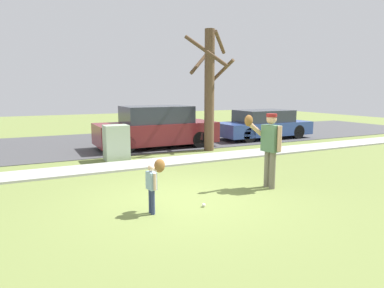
% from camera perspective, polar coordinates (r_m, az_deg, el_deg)
% --- Properties ---
extents(ground_plane, '(48.00, 48.00, 0.00)m').
position_cam_1_polar(ground_plane, '(10.39, -9.23, -3.70)').
color(ground_plane, olive).
extents(sidewalk_strip, '(36.00, 1.20, 0.06)m').
position_cam_1_polar(sidewalk_strip, '(10.48, -9.40, -3.43)').
color(sidewalk_strip, '#A3A39E').
rests_on(sidewalk_strip, ground).
extents(road_surface, '(36.00, 6.80, 0.02)m').
position_cam_1_polar(road_surface, '(15.26, -14.91, 0.18)').
color(road_surface, '#424244').
rests_on(road_surface, ground).
extents(person_adult, '(0.75, 0.61, 1.73)m').
position_cam_1_polar(person_adult, '(8.02, 12.70, 0.31)').
color(person_adult, '#6B6656').
rests_on(person_adult, ground).
extents(person_child, '(0.42, 0.42, 0.98)m').
position_cam_1_polar(person_child, '(6.37, -6.32, -5.77)').
color(person_child, navy).
rests_on(person_child, ground).
extents(baseball, '(0.07, 0.07, 0.07)m').
position_cam_1_polar(baseball, '(6.78, 1.95, -10.13)').
color(baseball, white).
rests_on(baseball, ground).
extents(utility_cabinet, '(0.77, 0.60, 1.14)m').
position_cam_1_polar(utility_cabinet, '(11.37, -12.50, 0.22)').
color(utility_cabinet, '#9EB293').
rests_on(utility_cabinet, ground).
extents(street_tree_near, '(1.84, 1.88, 4.44)m').
position_cam_1_polar(street_tree_near, '(12.80, 2.95, 9.51)').
color(street_tree_near, brown).
rests_on(street_tree_near, ground).
extents(parked_suv_maroon, '(4.70, 1.90, 1.63)m').
position_cam_1_polar(parked_suv_maroon, '(13.59, -5.94, 2.71)').
color(parked_suv_maroon, maroon).
rests_on(parked_suv_maroon, road_surface).
extents(parked_wagon_blue, '(4.50, 1.80, 1.33)m').
position_cam_1_polar(parked_wagon_blue, '(16.37, 11.80, 3.17)').
color(parked_wagon_blue, '#2D478C').
rests_on(parked_wagon_blue, road_surface).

